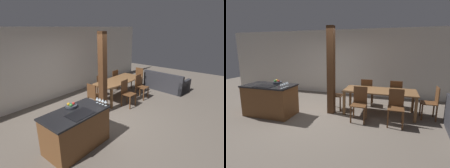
# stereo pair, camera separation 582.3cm
# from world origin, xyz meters

# --- Properties ---
(ground_plane) EXTENTS (16.00, 16.00, 0.00)m
(ground_plane) POSITION_xyz_m (0.00, 0.00, 0.00)
(ground_plane) COLOR #665B51
(wall_back) EXTENTS (11.20, 0.08, 2.70)m
(wall_back) POSITION_xyz_m (0.00, 2.70, 1.35)
(wall_back) COLOR silver
(wall_back) RESTS_ON ground_plane
(kitchen_island) EXTENTS (1.47, 0.83, 0.91)m
(kitchen_island) POSITION_xyz_m (-1.34, -0.31, 0.45)
(kitchen_island) COLOR brown
(kitchen_island) RESTS_ON ground_plane
(fruit_bowl) EXTENTS (0.27, 0.27, 0.11)m
(fruit_bowl) POSITION_xyz_m (-1.25, -0.06, 0.95)
(fruit_bowl) COLOR #383D47
(fruit_bowl) RESTS_ON kitchen_island
(wine_glass_near) EXTENTS (0.08, 0.08, 0.15)m
(wine_glass_near) POSITION_xyz_m (-0.69, -0.64, 1.02)
(wine_glass_near) COLOR silver
(wine_glass_near) RESTS_ON kitchen_island
(wine_glass_middle) EXTENTS (0.08, 0.08, 0.15)m
(wine_glass_middle) POSITION_xyz_m (-0.69, -0.55, 1.02)
(wine_glass_middle) COLOR silver
(wine_glass_middle) RESTS_ON kitchen_island
(wine_glass_far) EXTENTS (0.08, 0.08, 0.15)m
(wine_glass_far) POSITION_xyz_m (-0.69, -0.46, 1.02)
(wine_glass_far) COLOR silver
(wine_glass_far) RESTS_ON kitchen_island
(wine_glass_end) EXTENTS (0.08, 0.08, 0.15)m
(wine_glass_end) POSITION_xyz_m (-0.69, -0.37, 1.02)
(wine_glass_end) COLOR silver
(wine_glass_end) RESTS_ON kitchen_island
(dining_table) EXTENTS (2.10, 0.92, 0.73)m
(dining_table) POSITION_xyz_m (1.73, 0.74, 0.64)
(dining_table) COLOR brown
(dining_table) RESTS_ON ground_plane
(dining_chair_near_left) EXTENTS (0.40, 0.40, 0.93)m
(dining_chair_near_left) POSITION_xyz_m (1.26, 0.05, 0.49)
(dining_chair_near_left) COLOR brown
(dining_chair_near_left) RESTS_ON ground_plane
(dining_chair_near_right) EXTENTS (0.40, 0.40, 0.93)m
(dining_chair_near_right) POSITION_xyz_m (2.20, 0.05, 0.49)
(dining_chair_near_right) COLOR brown
(dining_chair_near_right) RESTS_ON ground_plane
(dining_chair_far_left) EXTENTS (0.40, 0.40, 0.93)m
(dining_chair_far_left) POSITION_xyz_m (1.26, 1.42, 0.49)
(dining_chair_far_left) COLOR brown
(dining_chair_far_left) RESTS_ON ground_plane
(dining_chair_far_right) EXTENTS (0.40, 0.40, 0.93)m
(dining_chair_far_right) POSITION_xyz_m (2.20, 1.42, 0.49)
(dining_chair_far_right) COLOR brown
(dining_chair_far_right) RESTS_ON ground_plane
(dining_chair_head_end) EXTENTS (0.40, 0.40, 0.93)m
(dining_chair_head_end) POSITION_xyz_m (0.31, 0.74, 0.49)
(dining_chair_head_end) COLOR brown
(dining_chair_head_end) RESTS_ON ground_plane
(dining_chair_foot_end) EXTENTS (0.40, 0.40, 0.93)m
(dining_chair_foot_end) POSITION_xyz_m (3.15, 0.74, 0.49)
(dining_chair_foot_end) COLOR brown
(dining_chair_foot_end) RESTS_ON ground_plane
(timber_post) EXTENTS (0.20, 0.20, 2.58)m
(timber_post) POSITION_xyz_m (0.34, 0.36, 1.29)
(timber_post) COLOR #4C2D19
(timber_post) RESTS_ON ground_plane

